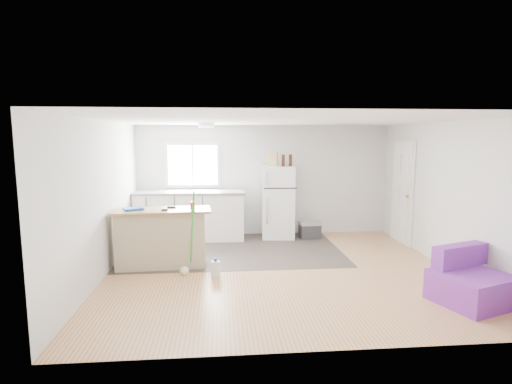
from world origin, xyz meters
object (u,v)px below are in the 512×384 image
at_px(cardboard_box, 272,159).
at_px(bottle_left, 283,160).
at_px(kitchen_cabinets, 190,215).
at_px(cooler, 310,230).
at_px(refrigerator, 278,202).
at_px(blue_tray, 133,209).
at_px(peninsula, 161,238).
at_px(red_cup, 193,205).
at_px(cleaner_jug, 216,269).
at_px(bottle_right, 290,160).
at_px(purple_seat, 470,283).
at_px(mop, 186,260).

height_order(cardboard_box, bottle_left, cardboard_box).
xyz_separation_m(kitchen_cabinets, cooler, (2.54, -0.10, -0.35)).
bearing_deg(refrigerator, cooler, -5.02).
bearing_deg(blue_tray, peninsula, 2.21).
xyz_separation_m(peninsula, refrigerator, (2.20, 1.79, 0.28)).
xyz_separation_m(refrigerator, blue_tray, (-2.63, -1.80, 0.22)).
xyz_separation_m(peninsula, red_cup, (0.52, 0.00, 0.54)).
height_order(cleaner_jug, bottle_right, bottle_right).
bearing_deg(peninsula, cardboard_box, 36.72).
xyz_separation_m(kitchen_cabinets, purple_seat, (3.88, -3.61, -0.27)).
xyz_separation_m(refrigerator, cardboard_box, (-0.13, -0.06, 0.92)).
height_order(red_cup, cardboard_box, cardboard_box).
height_order(peninsula, cooler, peninsula).
height_order(cleaner_jug, mop, mop).
height_order(peninsula, bottle_left, bottle_left).
xyz_separation_m(red_cup, bottle_left, (1.78, 1.73, 0.64)).
height_order(peninsula, blue_tray, blue_tray).
height_order(refrigerator, bottle_right, bottle_right).
bearing_deg(blue_tray, red_cup, 1.07).
relative_size(peninsula, cleaner_jug, 5.35).
bearing_deg(bottle_right, bottle_left, -178.52).
relative_size(cleaner_jug, bottle_right, 1.20).
height_order(kitchen_cabinets, bottle_right, bottle_right).
bearing_deg(blue_tray, purple_seat, -21.38).
bearing_deg(bottle_right, mop, -132.77).
height_order(blue_tray, cardboard_box, cardboard_box).
distance_m(purple_seat, mop, 4.03).
relative_size(red_cup, bottle_left, 0.48).
bearing_deg(bottle_right, purple_seat, -63.71).
bearing_deg(red_cup, blue_tray, -178.93).
height_order(cooler, mop, mop).
height_order(kitchen_cabinets, refrigerator, refrigerator).
bearing_deg(kitchen_cabinets, peninsula, -99.38).
bearing_deg(cleaner_jug, purple_seat, -18.10).
bearing_deg(blue_tray, cooler, 26.95).
height_order(mop, cardboard_box, cardboard_box).
height_order(cooler, blue_tray, blue_tray).
bearing_deg(purple_seat, bottle_left, 99.28).
height_order(peninsula, mop, mop).
height_order(peninsula, cardboard_box, cardboard_box).
bearing_deg(bottle_left, blue_tray, -147.37).
height_order(refrigerator, cooler, refrigerator).
bearing_deg(peninsula, kitchen_cabinets, 75.99).
relative_size(purple_seat, mop, 0.79).
height_order(mop, bottle_left, bottle_left).
bearing_deg(refrigerator, purple_seat, -55.86).
distance_m(kitchen_cabinets, refrigerator, 1.88).
distance_m(refrigerator, bottle_right, 0.93).
relative_size(mop, bottle_right, 5.36).
distance_m(purple_seat, cleaner_jug, 3.54).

